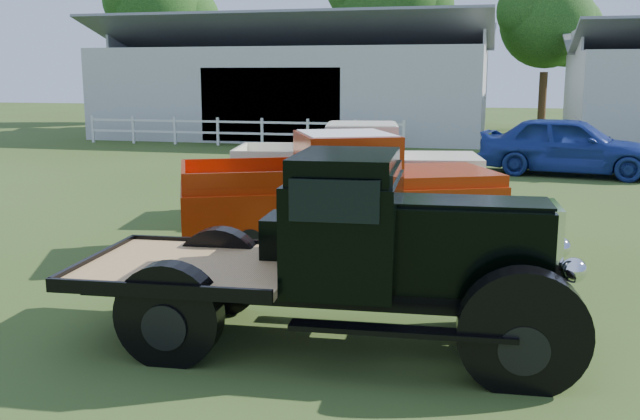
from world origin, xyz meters
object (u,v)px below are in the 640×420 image
(white_pickup, at_px, (357,171))
(misc_car_blue, at_px, (569,145))
(red_pickup, at_px, (339,191))
(vintage_flatbed, at_px, (336,250))

(white_pickup, relative_size, misc_car_blue, 1.01)
(white_pickup, bearing_deg, red_pickup, -95.39)
(white_pickup, xyz_separation_m, misc_car_blue, (4.98, 7.91, -0.08))
(vintage_flatbed, relative_size, white_pickup, 1.03)
(vintage_flatbed, xyz_separation_m, misc_car_blue, (3.79, 15.17, -0.18))
(vintage_flatbed, bearing_deg, white_pickup, 95.33)
(red_pickup, xyz_separation_m, misc_car_blue, (4.74, 10.76, -0.12))
(red_pickup, distance_m, white_pickup, 2.86)
(misc_car_blue, bearing_deg, white_pickup, 158.19)
(red_pickup, distance_m, misc_car_blue, 11.75)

